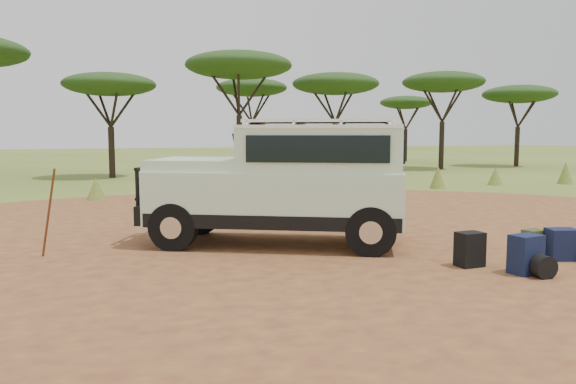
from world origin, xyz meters
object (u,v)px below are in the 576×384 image
object	(u,v)px
safari_vehicle	(285,185)
backpack_black	(470,250)
duffel_navy	(562,244)
backpack_olive	(533,244)
backpack_navy	(526,254)
walking_staff	(49,213)

from	to	relation	value
safari_vehicle	backpack_black	size ratio (longest dim) A/B	9.22
backpack_black	duffel_navy	world-z (taller)	backpack_black
backpack_black	backpack_olive	distance (m)	1.43
backpack_navy	backpack_olive	bearing A→B (deg)	32.67
backpack_navy	duffel_navy	size ratio (longest dim) A/B	1.13
safari_vehicle	walking_staff	world-z (taller)	safari_vehicle
safari_vehicle	backpack_navy	size ratio (longest dim) A/B	8.56
safari_vehicle	backpack_olive	distance (m)	4.35
backpack_black	backpack_navy	size ratio (longest dim) A/B	0.93
walking_staff	safari_vehicle	bearing A→B (deg)	-36.77
backpack_navy	duffel_navy	world-z (taller)	backpack_navy
walking_staff	backpack_olive	bearing A→B (deg)	-53.14
safari_vehicle	backpack_black	world-z (taller)	safari_vehicle
backpack_navy	backpack_olive	world-z (taller)	backpack_navy
safari_vehicle	duffel_navy	world-z (taller)	safari_vehicle
backpack_black	backpack_olive	bearing A→B (deg)	4.78
backpack_black	backpack_navy	world-z (taller)	backpack_navy
walking_staff	backpack_olive	size ratio (longest dim) A/B	3.37
safari_vehicle	backpack_olive	bearing A→B (deg)	-7.26
backpack_olive	walking_staff	bearing A→B (deg)	152.56
safari_vehicle	walking_staff	distance (m)	4.05
backpack_olive	backpack_black	bearing A→B (deg)	179.53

